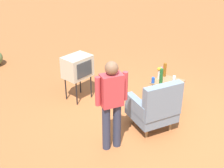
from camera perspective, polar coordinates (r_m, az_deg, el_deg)
name	(u,v)px	position (r m, az deg, el deg)	size (l,w,h in m)	color
ground_plane	(147,124)	(6.15, 6.61, -7.50)	(60.00, 60.00, 0.00)	#AD6033
armchair	(155,107)	(5.76, 8.02, -4.30)	(1.04, 1.05, 1.06)	#937047
side_table	(167,85)	(6.53, 10.31, -0.23)	(0.56, 0.56, 0.62)	black
tv_on_stand	(77,67)	(6.70, -6.48, 3.19)	(0.64, 0.50, 1.03)	black
person_standing	(112,101)	(5.03, -0.07, -3.18)	(0.50, 0.37, 1.64)	#2D3347
soda_can_blue	(153,80)	(6.36, 7.68, 0.72)	(0.07, 0.07, 0.12)	blue
bottle_wine_green	(161,76)	(6.33, 9.17, 1.51)	(0.07, 0.07, 0.32)	#1E5623
bottle_short_clear	(174,80)	(6.32, 11.50, 0.65)	(0.06, 0.06, 0.20)	silver
bottle_tall_amber	(165,70)	(6.65, 9.82, 2.63)	(0.07, 0.07, 0.30)	brown
flower_vase	(160,72)	(6.52, 8.95, 2.19)	(0.15, 0.10, 0.27)	silver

